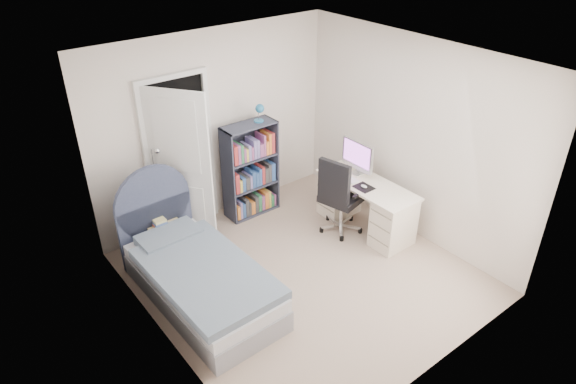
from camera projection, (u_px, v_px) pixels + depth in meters
room_shell at (304, 180)px, 5.37m from camera, size 3.50×3.70×2.60m
door at (180, 163)px, 6.19m from camera, size 0.92×0.69×2.06m
bed at (197, 275)px, 5.54m from camera, size 1.00×2.03×1.24m
nightstand at (163, 231)px, 6.11m from camera, size 0.38×0.38×0.57m
floor_lamp at (161, 203)px, 6.36m from camera, size 0.18×0.18×1.28m
bookcase at (251, 173)px, 6.88m from camera, size 0.73×0.31×1.55m
desk at (365, 203)px, 6.65m from camera, size 0.55×1.37×1.13m
office_chair at (339, 193)px, 6.44m from camera, size 0.59×0.61×1.08m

